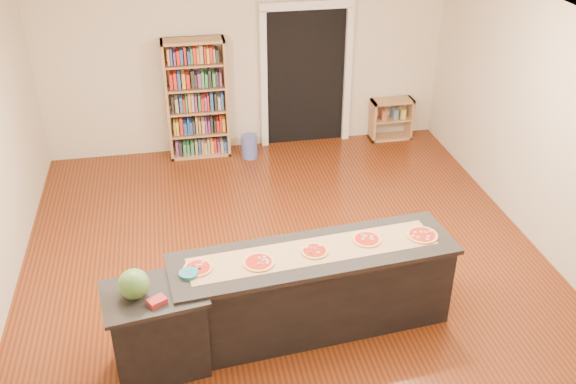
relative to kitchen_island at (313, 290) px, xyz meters
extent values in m
cube|color=beige|center=(-0.06, 0.80, 0.94)|extent=(6.00, 7.00, 2.80)
cube|color=#622A10|center=(-0.06, 0.80, -0.45)|extent=(6.00, 7.00, 0.01)
cube|color=white|center=(-0.06, 0.80, 2.34)|extent=(6.00, 7.00, 0.01)
cube|color=black|center=(0.84, 4.28, 0.59)|extent=(1.20, 0.02, 2.10)
cube|color=silver|center=(0.19, 4.24, 0.59)|extent=(0.10, 0.08, 2.10)
cube|color=silver|center=(1.49, 4.24, 0.59)|extent=(0.10, 0.08, 2.10)
cube|color=silver|center=(0.84, 4.24, 1.69)|extent=(1.40, 0.08, 0.12)
cube|color=black|center=(0.00, 0.00, -0.03)|extent=(2.67, 0.67, 0.86)
cube|color=black|center=(0.00, 0.00, 0.43)|extent=(2.74, 0.74, 0.05)
cube|color=black|center=(-1.50, -0.28, -0.04)|extent=(0.81, 0.57, 0.84)
cube|color=black|center=(-1.50, -0.28, 0.40)|extent=(0.89, 0.65, 0.04)
cube|color=tan|center=(-0.83, 4.09, 0.44)|extent=(0.90, 0.32, 1.79)
cube|color=tan|center=(2.20, 4.11, -0.13)|extent=(0.66, 0.28, 0.66)
cylinder|color=#4D5EAC|center=(-0.11, 3.86, -0.28)|extent=(0.24, 0.24, 0.36)
cube|color=#A37C54|center=(0.00, 0.01, 0.45)|extent=(2.41, 0.65, 0.00)
sphere|color=#144214|center=(-1.65, -0.31, 0.55)|extent=(0.27, 0.27, 0.27)
cube|color=tan|center=(-1.18, -0.37, 0.43)|extent=(0.32, 0.22, 0.02)
cube|color=maroon|center=(-1.47, -0.45, 0.45)|extent=(0.18, 0.17, 0.05)
cylinder|color=#195966|center=(-1.18, -0.14, 0.45)|extent=(0.17, 0.17, 0.06)
cylinder|color=tan|center=(-1.09, -0.06, 0.46)|extent=(0.27, 0.27, 0.02)
cylinder|color=#A5190C|center=(-1.09, -0.06, 0.47)|extent=(0.22, 0.22, 0.00)
cylinder|color=tan|center=(-0.54, -0.08, 0.46)|extent=(0.28, 0.28, 0.02)
cylinder|color=#A5190C|center=(-0.54, -0.08, 0.47)|extent=(0.23, 0.23, 0.00)
cylinder|color=tan|center=(0.00, 0.00, 0.46)|extent=(0.28, 0.28, 0.02)
cylinder|color=#A5190C|center=(0.00, 0.00, 0.47)|extent=(0.23, 0.23, 0.00)
cylinder|color=tan|center=(0.54, 0.09, 0.46)|extent=(0.28, 0.28, 0.02)
cylinder|color=#A5190C|center=(0.54, 0.09, 0.47)|extent=(0.23, 0.23, 0.00)
cylinder|color=tan|center=(1.09, 0.06, 0.46)|extent=(0.30, 0.30, 0.02)
cylinder|color=#A5190C|center=(1.09, 0.06, 0.47)|extent=(0.25, 0.25, 0.00)
camera|label=1|loc=(-1.17, -4.80, 3.96)|focal=40.00mm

